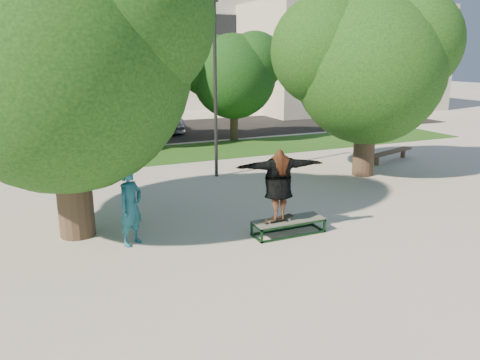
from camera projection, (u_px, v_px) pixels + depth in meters
name	position (u px, v px, depth m)	size (l,w,h in m)	color
ground	(250.00, 224.00, 12.28)	(120.00, 120.00, 0.00)	#A5A298
grass_strip	(180.00, 153.00, 21.05)	(30.00, 4.00, 0.02)	#214F16
asphalt_strip	(129.00, 133.00, 26.39)	(40.00, 8.00, 0.01)	black
tree_left	(56.00, 49.00, 10.41)	(6.96, 5.95, 7.12)	#38281E
tree_right	(367.00, 61.00, 16.26)	(6.24, 5.33, 6.51)	#38281E
bg_tree_mid	(117.00, 61.00, 21.47)	(5.76, 4.92, 6.24)	#38281E
bg_tree_right	(232.00, 71.00, 23.32)	(5.04, 4.31, 5.43)	#38281E
lamppost	(215.00, 89.00, 16.26)	(0.25, 0.15, 6.11)	#2D2D30
office_building	(59.00, 7.00, 37.62)	(30.00, 14.12, 16.00)	silver
side_building	(336.00, 58.00, 37.72)	(15.00, 10.00, 8.00)	beige
grind_box	(288.00, 227.00, 11.53)	(1.80, 0.60, 0.38)	black
skater_rig	(279.00, 184.00, 11.12)	(2.20, 0.96, 1.81)	white
bystander	(131.00, 206.00, 10.73)	(0.68, 0.44, 1.86)	#1C5A6B
bench	(391.00, 153.00, 19.37)	(2.76, 1.21, 0.43)	brown
car_dark	(58.00, 124.00, 24.75)	(1.53, 4.39, 1.45)	black
car_grey	(110.00, 124.00, 24.44)	(2.66, 5.77, 1.60)	#5D5C61
car_silver_b	(155.00, 118.00, 27.17)	(2.12, 5.20, 1.51)	silver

